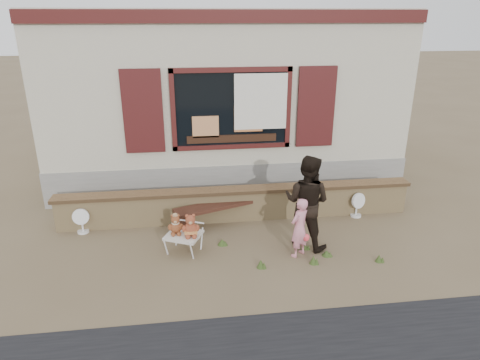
{
  "coord_description": "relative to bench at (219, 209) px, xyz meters",
  "views": [
    {
      "loc": [
        -0.96,
        -6.76,
        3.89
      ],
      "look_at": [
        0.0,
        0.6,
        1.0
      ],
      "focal_mm": 32.0,
      "sensor_mm": 36.0,
      "label": 1
    }
  ],
  "objects": [
    {
      "name": "fan_right",
      "position": [
        2.83,
        0.0,
        -0.07
      ],
      "size": [
        0.34,
        0.22,
        0.52
      ],
      "rotation": [
        0.0,
        0.0,
        0.38
      ],
      "color": "white",
      "rests_on": "ground"
    },
    {
      "name": "grass_tufts",
      "position": [
        1.15,
        -1.38,
        -0.26
      ],
      "size": [
        2.71,
        1.05,
        0.15
      ],
      "color": "#364B1E",
      "rests_on": "ground"
    },
    {
      "name": "adult",
      "position": [
        1.46,
        -1.01,
        0.52
      ],
      "size": [
        1.04,
        1.0,
        1.69
      ],
      "primitive_type": "imported",
      "rotation": [
        0.0,
        0.0,
        2.51
      ],
      "color": "black",
      "rests_on": "ground"
    },
    {
      "name": "teddy_bear_right",
      "position": [
        -0.56,
        -1.03,
        0.23
      ],
      "size": [
        0.38,
        0.36,
        0.41
      ],
      "primitive_type": null,
      "rotation": [
        0.0,
        0.0,
        -0.43
      ],
      "color": "brown",
      "rests_on": "folding_chair"
    },
    {
      "name": "teddy_bear_left",
      "position": [
        -0.82,
        -0.91,
        0.2
      ],
      "size": [
        0.34,
        0.32,
        0.36
      ],
      "primitive_type": null,
      "rotation": [
        0.0,
        0.0,
        -0.43
      ],
      "color": "brown",
      "rests_on": "folding_chair"
    },
    {
      "name": "shopfront",
      "position": [
        0.39,
        3.69,
        1.67
      ],
      "size": [
        8.04,
        5.13,
        4.0
      ],
      "color": "#9D957F",
      "rests_on": "ground"
    },
    {
      "name": "ground",
      "position": [
        0.39,
        -0.8,
        -0.33
      ],
      "size": [
        80.0,
        80.0,
        0.0
      ],
      "primitive_type": "plane",
      "color": "brown",
      "rests_on": "ground"
    },
    {
      "name": "bench",
      "position": [
        0.0,
        0.0,
        0.0
      ],
      "size": [
        1.78,
        0.95,
        0.45
      ],
      "rotation": [
        0.0,
        0.0,
        0.35
      ],
      "color": "#361B13",
      "rests_on": "ground"
    },
    {
      "name": "fan_left",
      "position": [
        -2.6,
        0.0,
        -0.08
      ],
      "size": [
        0.31,
        0.21,
        0.5
      ],
      "rotation": [
        0.0,
        0.0,
        0.01
      ],
      "color": "white",
      "rests_on": "ground"
    },
    {
      "name": "child",
      "position": [
        1.26,
        -1.33,
        0.2
      ],
      "size": [
        0.46,
        0.44,
        1.06
      ],
      "primitive_type": "imported",
      "rotation": [
        0.0,
        0.0,
        3.78
      ],
      "color": "pink",
      "rests_on": "ground"
    },
    {
      "name": "folding_chair",
      "position": [
        -0.69,
        -0.97,
        -0.01
      ],
      "size": [
        0.73,
        0.69,
        0.35
      ],
      "rotation": [
        0.0,
        0.0,
        -0.43
      ],
      "color": "beige",
      "rests_on": "ground"
    },
    {
      "name": "brick_wall",
      "position": [
        0.39,
        0.2,
        0.01
      ],
      "size": [
        7.1,
        0.36,
        0.67
      ],
      "color": "tan",
      "rests_on": "ground"
    }
  ]
}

